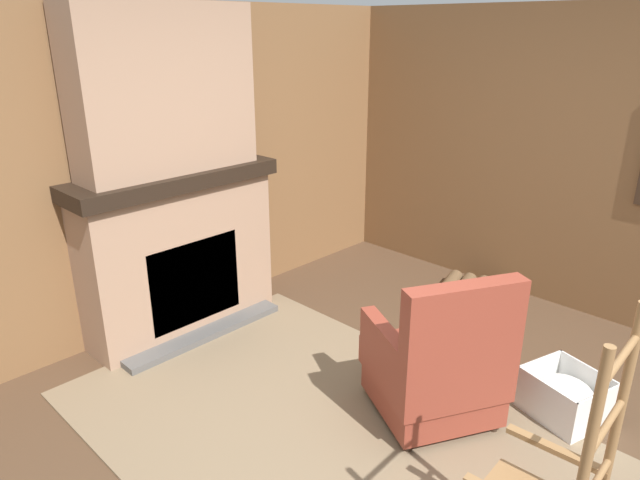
{
  "coord_description": "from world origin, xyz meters",
  "views": [
    {
      "loc": [
        1.33,
        -2.12,
        2.24
      ],
      "look_at": [
        -1.15,
        0.42,
        0.9
      ],
      "focal_mm": 32.0,
      "sensor_mm": 36.0,
      "label": 1
    }
  ],
  "objects_px": {
    "firewood_stack": "(464,288)",
    "decorative_plate_on_mantel": "(156,152)",
    "laundry_basket": "(565,395)",
    "storage_case": "(208,154)",
    "oil_lamp_vase": "(89,169)",
    "armchair": "(437,367)"
  },
  "relations": [
    {
      "from": "armchair",
      "to": "firewood_stack",
      "type": "bearing_deg",
      "value": -36.54
    },
    {
      "from": "oil_lamp_vase",
      "to": "decorative_plate_on_mantel",
      "type": "relative_size",
      "value": 1.04
    },
    {
      "from": "armchair",
      "to": "laundry_basket",
      "type": "relative_size",
      "value": 1.9
    },
    {
      "from": "armchair",
      "to": "laundry_basket",
      "type": "xyz_separation_m",
      "value": [
        0.55,
        0.57,
        -0.21
      ]
    },
    {
      "from": "firewood_stack",
      "to": "storage_case",
      "type": "height_order",
      "value": "storage_case"
    },
    {
      "from": "oil_lamp_vase",
      "to": "storage_case",
      "type": "xyz_separation_m",
      "value": [
        0.0,
        0.93,
        -0.04
      ]
    },
    {
      "from": "firewood_stack",
      "to": "decorative_plate_on_mantel",
      "type": "relative_size",
      "value": 1.86
    },
    {
      "from": "firewood_stack",
      "to": "laundry_basket",
      "type": "distance_m",
      "value": 1.69
    },
    {
      "from": "firewood_stack",
      "to": "laundry_basket",
      "type": "xyz_separation_m",
      "value": [
        1.32,
        -1.05,
        0.08
      ]
    },
    {
      "from": "storage_case",
      "to": "decorative_plate_on_mantel",
      "type": "distance_m",
      "value": 0.44
    },
    {
      "from": "firewood_stack",
      "to": "decorative_plate_on_mantel",
      "type": "distance_m",
      "value": 2.84
    },
    {
      "from": "laundry_basket",
      "to": "oil_lamp_vase",
      "type": "height_order",
      "value": "oil_lamp_vase"
    },
    {
      "from": "laundry_basket",
      "to": "decorative_plate_on_mantel",
      "type": "bearing_deg",
      "value": -158.45
    },
    {
      "from": "armchair",
      "to": "storage_case",
      "type": "height_order",
      "value": "storage_case"
    },
    {
      "from": "firewood_stack",
      "to": "oil_lamp_vase",
      "type": "xyz_separation_m",
      "value": [
        -1.33,
        -2.61,
        1.3
      ]
    },
    {
      "from": "firewood_stack",
      "to": "storage_case",
      "type": "xyz_separation_m",
      "value": [
        -1.33,
        -1.68,
        1.26
      ]
    },
    {
      "from": "storage_case",
      "to": "decorative_plate_on_mantel",
      "type": "relative_size",
      "value": 0.95
    },
    {
      "from": "armchair",
      "to": "storage_case",
      "type": "relative_size",
      "value": 3.75
    },
    {
      "from": "laundry_basket",
      "to": "storage_case",
      "type": "height_order",
      "value": "storage_case"
    },
    {
      "from": "firewood_stack",
      "to": "storage_case",
      "type": "relative_size",
      "value": 1.96
    },
    {
      "from": "oil_lamp_vase",
      "to": "storage_case",
      "type": "height_order",
      "value": "oil_lamp_vase"
    },
    {
      "from": "decorative_plate_on_mantel",
      "to": "laundry_basket",
      "type": "bearing_deg",
      "value": 21.55
    }
  ]
}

